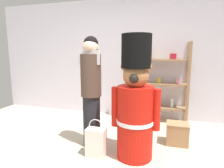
% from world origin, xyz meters
% --- Properties ---
extents(ground_plane, '(6.40, 6.40, 0.00)m').
position_xyz_m(ground_plane, '(0.00, 0.00, 0.00)').
color(ground_plane, beige).
extents(back_wall, '(6.40, 0.12, 2.60)m').
position_xyz_m(back_wall, '(0.00, 2.20, 1.30)').
color(back_wall, silver).
rests_on(back_wall, ground_plane).
extents(merchandise_shelf, '(1.16, 0.35, 1.65)m').
position_xyz_m(merchandise_shelf, '(0.73, 1.98, 0.83)').
color(merchandise_shelf, '#93704C').
rests_on(merchandise_shelf, ground_plane).
extents(teddy_bear_guard, '(0.66, 0.51, 1.67)m').
position_xyz_m(teddy_bear_guard, '(0.50, 0.41, 0.75)').
color(teddy_bear_guard, red).
rests_on(teddy_bear_guard, ground_plane).
extents(person_shopper, '(0.32, 0.31, 1.68)m').
position_xyz_m(person_shopper, '(-0.19, 0.56, 0.90)').
color(person_shopper, black).
rests_on(person_shopper, ground_plane).
extents(shopping_bag, '(0.27, 0.16, 0.54)m').
position_xyz_m(shopping_bag, '(-0.02, 0.28, 0.20)').
color(shopping_bag, silver).
rests_on(shopping_bag, ground_plane).
extents(display_crate, '(0.34, 0.28, 0.34)m').
position_xyz_m(display_crate, '(1.09, 0.97, 0.17)').
color(display_crate, '#9E7A51').
rests_on(display_crate, ground_plane).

